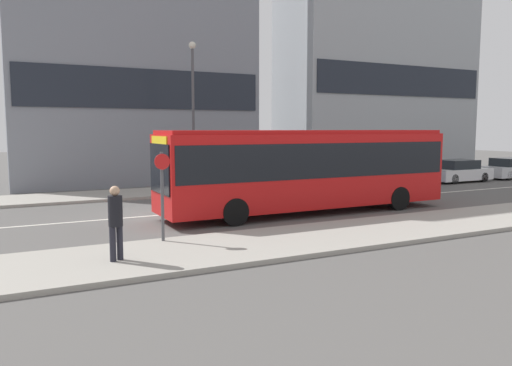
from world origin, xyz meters
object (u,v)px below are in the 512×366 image
at_px(pedestrian_near_stop, 116,218).
at_px(city_bus, 308,166).
at_px(bus_stop_sign, 162,189).
at_px(street_lamp, 193,102).
at_px(parked_car_0, 397,175).
at_px(parked_car_2, 512,169).
at_px(parked_car_1, 458,172).

bearing_deg(pedestrian_near_stop, city_bus, -175.84).
xyz_separation_m(bus_stop_sign, street_lamp, (4.71, 10.46, 3.03)).
xyz_separation_m(parked_car_0, parked_car_2, (9.93, -0.03, 0.03)).
xyz_separation_m(parked_car_0, street_lamp, (-11.54, 2.25, 4.03)).
distance_m(city_bus, parked_car_0, 11.09).
relative_size(city_bus, street_lamp, 1.58).
bearing_deg(parked_car_1, city_bus, -159.62).
distance_m(parked_car_0, street_lamp, 12.43).
xyz_separation_m(pedestrian_near_stop, street_lamp, (6.32, 12.03, 3.47)).
height_order(parked_car_1, pedestrian_near_stop, pedestrian_near_stop).
bearing_deg(city_bus, pedestrian_near_stop, -152.71).
distance_m(parked_car_0, pedestrian_near_stop, 20.38).
height_order(city_bus, street_lamp, street_lamp).
xyz_separation_m(parked_car_2, street_lamp, (-21.47, 2.28, 4.00)).
height_order(parked_car_1, street_lamp, street_lamp).
height_order(parked_car_0, parked_car_1, parked_car_1).
bearing_deg(parked_car_1, street_lamp, 172.23).
bearing_deg(parked_car_0, bus_stop_sign, -153.18).
xyz_separation_m(city_bus, pedestrian_near_stop, (-8.26, -4.38, -0.70)).
bearing_deg(parked_car_2, bus_stop_sign, -162.65).
bearing_deg(parked_car_1, parked_car_2, -0.34).
bearing_deg(street_lamp, pedestrian_near_stop, -117.72).
distance_m(pedestrian_near_stop, bus_stop_sign, 2.30).
bearing_deg(bus_stop_sign, street_lamp, 65.77).
bearing_deg(bus_stop_sign, city_bus, 22.92).
xyz_separation_m(parked_car_1, pedestrian_near_stop, (-22.81, -9.79, 0.52)).
relative_size(parked_car_0, bus_stop_sign, 1.57).
bearing_deg(city_bus, parked_car_2, 14.71).
bearing_deg(parked_car_1, parked_car_0, 179.97).
height_order(city_bus, pedestrian_near_stop, city_bus).
distance_m(parked_car_2, pedestrian_near_stop, 29.46).
distance_m(parked_car_2, street_lamp, 21.96).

